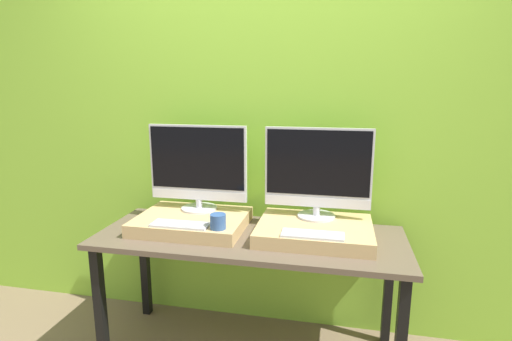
{
  "coord_description": "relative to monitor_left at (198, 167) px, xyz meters",
  "views": [
    {
      "loc": [
        0.46,
        -1.7,
        1.54
      ],
      "look_at": [
        0.0,
        0.49,
        1.06
      ],
      "focal_mm": 28.0,
      "sensor_mm": 36.0,
      "label": 1
    }
  ],
  "objects": [
    {
      "name": "monitor_right",
      "position": [
        0.7,
        0.0,
        0.0
      ],
      "size": [
        0.59,
        0.21,
        0.51
      ],
      "color": "silver",
      "rests_on": "wooden_riser_right"
    },
    {
      "name": "monitor_left",
      "position": [
        0.0,
        0.0,
        0.0
      ],
      "size": [
        0.59,
        0.21,
        0.51
      ],
      "color": "silver",
      "rests_on": "wooden_riser_left"
    },
    {
      "name": "wall_back",
      "position": [
        0.35,
        0.22,
        0.23
      ],
      "size": [
        8.0,
        0.04,
        2.6
      ],
      "color": "#8CC638",
      "rests_on": "ground_plane"
    },
    {
      "name": "mug",
      "position": [
        0.21,
        -0.3,
        -0.22
      ],
      "size": [
        0.08,
        0.08,
        0.08
      ],
      "color": "#335693",
      "rests_on": "wooden_riser_left"
    },
    {
      "name": "workbench",
      "position": [
        0.35,
        -0.17,
        -0.42
      ],
      "size": [
        1.69,
        0.64,
        0.73
      ],
      "color": "brown",
      "rests_on": "ground_plane"
    },
    {
      "name": "keyboard_left",
      "position": [
        0.0,
        -0.3,
        -0.26
      ],
      "size": [
        0.31,
        0.11,
        0.01
      ],
      "color": "silver",
      "rests_on": "wooden_riser_left"
    },
    {
      "name": "wooden_riser_right",
      "position": [
        0.7,
        -0.12,
        -0.3
      ],
      "size": [
        0.61,
        0.48,
        0.07
      ],
      "color": "tan",
      "rests_on": "workbench"
    },
    {
      "name": "keyboard_right",
      "position": [
        0.7,
        -0.3,
        -0.26
      ],
      "size": [
        0.31,
        0.11,
        0.01
      ],
      "color": "silver",
      "rests_on": "wooden_riser_right"
    },
    {
      "name": "wooden_riser_left",
      "position": [
        0.0,
        -0.12,
        -0.3
      ],
      "size": [
        0.61,
        0.48,
        0.07
      ],
      "color": "tan",
      "rests_on": "workbench"
    }
  ]
}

